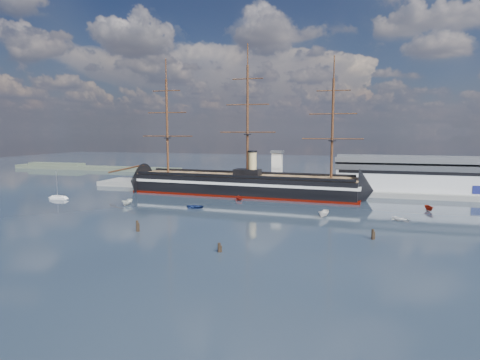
# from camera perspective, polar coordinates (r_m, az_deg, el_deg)

# --- Properties ---
(ground) EXTENTS (600.00, 600.00, 0.00)m
(ground) POSITION_cam_1_polar(r_m,az_deg,el_deg) (136.95, 1.43, -3.53)
(ground) COLOR #192332
(ground) RESTS_ON ground
(quay) EXTENTS (180.00, 18.00, 2.00)m
(quay) POSITION_cam_1_polar(r_m,az_deg,el_deg) (169.89, 7.77, -1.57)
(quay) COLOR slate
(quay) RESTS_ON ground
(warehouse) EXTENTS (63.00, 21.00, 11.60)m
(warehouse) POSITION_cam_1_polar(r_m,az_deg,el_deg) (172.90, 23.96, 0.72)
(warehouse) COLOR #B7BABC
(warehouse) RESTS_ON ground
(quay_tower) EXTENTS (5.00, 5.00, 15.00)m
(quay_tower) POSITION_cam_1_polar(r_m,az_deg,el_deg) (166.95, 5.30, 1.69)
(quay_tower) COLOR silver
(quay_tower) RESTS_ON ground
(shoreline) EXTENTS (120.00, 10.00, 4.00)m
(shoreline) POSITION_cam_1_polar(r_m,az_deg,el_deg) (285.13, -21.45, 1.69)
(shoreline) COLOR #3F4C38
(shoreline) RESTS_ON ground
(warship) EXTENTS (113.32, 21.32, 53.94)m
(warship) POSITION_cam_1_polar(r_m,az_deg,el_deg) (158.01, -0.25, -0.66)
(warship) COLOR black
(warship) RESTS_ON ground
(sailboat) EXTENTS (6.57, 2.07, 10.43)m
(sailboat) POSITION_cam_1_polar(r_m,az_deg,el_deg) (161.92, -24.41, -2.30)
(sailboat) COLOR silver
(sailboat) RESTS_ON ground
(motorboat_a) EXTENTS (6.19, 2.63, 2.42)m
(motorboat_a) POSITION_cam_1_polar(r_m,az_deg,el_deg) (141.23, -15.71, -3.47)
(motorboat_a) COLOR silver
(motorboat_a) RESTS_ON ground
(motorboat_b) EXTENTS (1.76, 3.62, 1.63)m
(motorboat_b) POSITION_cam_1_polar(r_m,az_deg,el_deg) (131.54, -6.34, -4.00)
(motorboat_b) COLOR navy
(motorboat_b) RESTS_ON ground
(motorboat_c) EXTENTS (6.60, 4.16, 2.48)m
(motorboat_c) POSITION_cam_1_polar(r_m,az_deg,el_deg) (119.56, 11.82, -5.20)
(motorboat_c) COLOR silver
(motorboat_c) RESTS_ON ground
(motorboat_d) EXTENTS (5.38, 6.35, 2.17)m
(motorboat_d) POSITION_cam_1_polar(r_m,az_deg,el_deg) (145.33, -0.17, -2.93)
(motorboat_d) COLOR maroon
(motorboat_d) RESTS_ON ground
(motorboat_e) EXTENTS (3.31, 3.34, 1.57)m
(motorboat_e) POSITION_cam_1_polar(r_m,az_deg,el_deg) (120.86, 21.98, -5.43)
(motorboat_e) COLOR white
(motorboat_e) RESTS_ON ground
(motorboat_f) EXTENTS (5.70, 3.28, 2.15)m
(motorboat_f) POSITION_cam_1_polar(r_m,az_deg,el_deg) (139.39, 25.29, -4.01)
(motorboat_f) COLOR maroon
(motorboat_f) RESTS_ON ground
(piling_near_left) EXTENTS (0.64, 0.64, 3.50)m
(piling_near_left) POSITION_cam_1_polar(r_m,az_deg,el_deg) (103.79, -14.38, -7.11)
(piling_near_left) COLOR black
(piling_near_left) RESTS_ON ground
(piling_near_mid) EXTENTS (0.64, 0.64, 2.66)m
(piling_near_mid) POSITION_cam_1_polar(r_m,az_deg,el_deg) (84.10, -2.98, -10.20)
(piling_near_mid) COLOR black
(piling_near_mid) RESTS_ON ground
(piling_far_right) EXTENTS (0.64, 0.64, 3.13)m
(piling_far_right) POSITION_cam_1_polar(r_m,az_deg,el_deg) (98.33, 18.33, -8.03)
(piling_far_right) COLOR black
(piling_far_right) RESTS_ON ground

